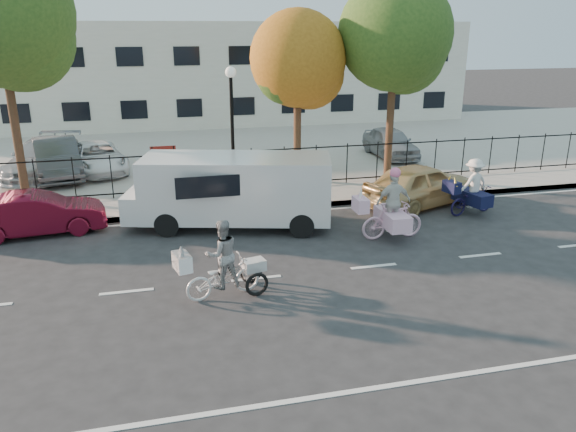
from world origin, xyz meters
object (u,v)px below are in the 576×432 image
object	(u,v)px
white_van	(233,189)
lot_car_a	(43,158)
zebra_trike	(223,267)
red_sedan	(38,214)
lot_car_c	(57,158)
lot_car_d	(390,142)
lot_car_b	(97,157)
lamppost	(232,109)
gold_sedan	(421,185)
unicorn_bike	(392,213)
bull_bike	(472,192)

from	to	relation	value
white_van	lot_car_a	distance (m)	9.70
zebra_trike	red_sedan	world-z (taller)	zebra_trike
zebra_trike	red_sedan	xyz separation A→B (m)	(-4.66, 5.21, -0.08)
lot_car_c	lot_car_d	size ratio (longest dim) A/B	1.17
lot_car_b	lot_car_c	world-z (taller)	lot_car_c
lamppost	lot_car_c	size ratio (longest dim) A/B	0.97
gold_sedan	lamppost	bearing A→B (deg)	46.29
unicorn_bike	gold_sedan	distance (m)	3.45
lot_car_a	white_van	bearing A→B (deg)	-38.39
unicorn_bike	lot_car_a	distance (m)	14.10
lamppost	red_sedan	bearing A→B (deg)	-159.14
gold_sedan	lot_car_a	distance (m)	14.42
lot_car_a	lot_car_c	size ratio (longest dim) A/B	1.09
lot_car_c	lot_car_b	bearing A→B (deg)	7.18
red_sedan	lot_car_b	distance (m)	6.82
unicorn_bike	lot_car_a	bearing A→B (deg)	48.72
bull_bike	lot_car_a	size ratio (longest dim) A/B	0.41
lamppost	bull_bike	bearing A→B (deg)	-26.94
red_sedan	lot_car_d	size ratio (longest dim) A/B	0.98
bull_bike	lot_car_b	size ratio (longest dim) A/B	0.47
lamppost	lot_car_a	bearing A→B (deg)	148.02
white_van	lot_car_c	xyz separation A→B (m)	(-5.85, 6.92, -0.29)
red_sedan	gold_sedan	size ratio (longest dim) A/B	0.87
lamppost	lot_car_c	distance (m)	7.76
unicorn_bike	lot_car_c	distance (m)	13.45
zebra_trike	lot_car_c	size ratio (longest dim) A/B	0.47
zebra_trike	lot_car_c	distance (m)	12.45
red_sedan	unicorn_bike	bearing A→B (deg)	-112.67
red_sedan	gold_sedan	world-z (taller)	gold_sedan
white_van	lot_car_a	size ratio (longest dim) A/B	1.31
unicorn_bike	bull_bike	world-z (taller)	unicorn_bike
white_van	lot_car_d	xyz separation A→B (m)	(8.15, 7.16, -0.37)
white_van	gold_sedan	size ratio (longest dim) A/B	1.49
unicorn_bike	red_sedan	distance (m)	10.12
bull_bike	gold_sedan	size ratio (longest dim) A/B	0.47
red_sedan	white_van	bearing A→B (deg)	-103.97
gold_sedan	bull_bike	bearing A→B (deg)	-156.39
gold_sedan	lot_car_c	xyz separation A→B (m)	(-12.23, 6.34, 0.16)
zebra_trike	unicorn_bike	size ratio (longest dim) A/B	1.01
zebra_trike	bull_bike	size ratio (longest dim) A/B	1.05
lot_car_c	unicorn_bike	bearing A→B (deg)	-53.69
gold_sedan	lot_car_a	xyz separation A→B (m)	(-12.77, 6.70, 0.13)
bull_bike	lot_car_c	world-z (taller)	bull_bike
bull_bike	white_van	xyz separation A→B (m)	(-7.56, 0.61, 0.46)
lamppost	gold_sedan	distance (m)	6.82
lot_car_a	lot_car_b	bearing A→B (deg)	14.12
lot_car_c	lot_car_d	world-z (taller)	lot_car_c
white_van	lot_car_a	bearing A→B (deg)	146.15
red_sedan	lot_car_b	xyz separation A→B (m)	(1.16, 6.71, 0.12)
lamppost	zebra_trike	distance (m)	8.01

